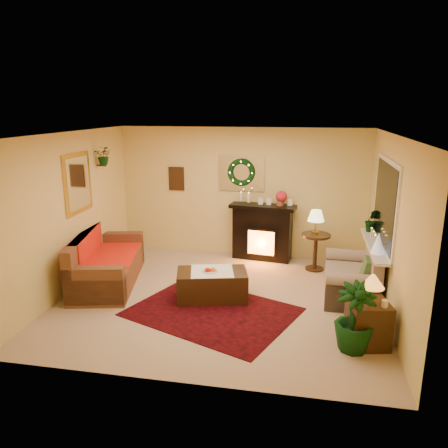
% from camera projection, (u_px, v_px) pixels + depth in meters
% --- Properties ---
extents(floor, '(5.00, 5.00, 0.00)m').
position_uv_depth(floor, '(220.00, 299.00, 7.01)').
color(floor, beige).
rests_on(floor, ground).
extents(ceiling, '(5.00, 5.00, 0.00)m').
position_uv_depth(ceiling, '(220.00, 134.00, 6.34)').
color(ceiling, white).
rests_on(ceiling, ground).
extents(wall_back, '(5.00, 5.00, 0.00)m').
position_uv_depth(wall_back, '(241.00, 193.00, 8.81)').
color(wall_back, '#EFD88C').
rests_on(wall_back, ground).
extents(wall_front, '(5.00, 5.00, 0.00)m').
position_uv_depth(wall_front, '(178.00, 274.00, 4.54)').
color(wall_front, '#EFD88C').
rests_on(wall_front, ground).
extents(wall_left, '(4.50, 4.50, 0.00)m').
position_uv_depth(wall_left, '(70.00, 213.00, 7.12)').
color(wall_left, '#EFD88C').
rests_on(wall_left, ground).
extents(wall_right, '(4.50, 4.50, 0.00)m').
position_uv_depth(wall_right, '(391.00, 229.00, 6.23)').
color(wall_right, '#EFD88C').
rests_on(wall_right, ground).
extents(area_rug, '(2.78, 2.47, 0.01)m').
position_uv_depth(area_rug, '(212.00, 312.00, 6.55)').
color(area_rug, '#401409').
rests_on(area_rug, floor).
extents(sofa, '(1.34, 2.23, 0.89)m').
position_uv_depth(sofa, '(108.00, 259.00, 7.56)').
color(sofa, brown).
rests_on(sofa, floor).
extents(red_throw, '(0.86, 1.39, 0.02)m').
position_uv_depth(red_throw, '(111.00, 255.00, 7.71)').
color(red_throw, '#B92904').
rests_on(red_throw, sofa).
extents(fireplace, '(1.18, 0.52, 1.05)m').
position_uv_depth(fireplace, '(262.00, 232.00, 8.72)').
color(fireplace, black).
rests_on(fireplace, floor).
extents(poinsettia, '(0.22, 0.22, 0.22)m').
position_uv_depth(poinsettia, '(281.00, 197.00, 8.44)').
color(poinsettia, red).
rests_on(poinsettia, fireplace).
extents(mantel_candle_a, '(0.06, 0.06, 0.17)m').
position_uv_depth(mantel_candle_a, '(241.00, 197.00, 8.64)').
color(mantel_candle_a, beige).
rests_on(mantel_candle_a, fireplace).
extents(mantel_candle_b, '(0.06, 0.06, 0.18)m').
position_uv_depth(mantel_candle_b, '(249.00, 198.00, 8.53)').
color(mantel_candle_b, white).
rests_on(mantel_candle_b, fireplace).
extents(mantel_mirror, '(0.92, 0.02, 0.72)m').
position_uv_depth(mantel_mirror, '(241.00, 173.00, 8.69)').
color(mantel_mirror, white).
rests_on(mantel_mirror, wall_back).
extents(wreath, '(0.55, 0.11, 0.55)m').
position_uv_depth(wreath, '(241.00, 172.00, 8.64)').
color(wreath, '#194719').
rests_on(wreath, wall_back).
extents(wall_art, '(0.32, 0.03, 0.48)m').
position_uv_depth(wall_art, '(176.00, 179.00, 8.97)').
color(wall_art, '#381E11').
rests_on(wall_art, wall_back).
extents(gold_mirror, '(0.03, 0.84, 1.00)m').
position_uv_depth(gold_mirror, '(78.00, 183.00, 7.29)').
color(gold_mirror, gold).
rests_on(gold_mirror, wall_left).
extents(hanging_plant, '(0.33, 0.28, 0.36)m').
position_uv_depth(hanging_plant, '(105.00, 164.00, 7.91)').
color(hanging_plant, '#194719').
rests_on(hanging_plant, wall_left).
extents(loveseat, '(0.86, 1.42, 0.81)m').
position_uv_depth(loveseat, '(351.00, 271.00, 7.03)').
color(loveseat, gray).
rests_on(loveseat, floor).
extents(window_frame, '(0.03, 1.86, 1.36)m').
position_uv_depth(window_frame, '(385.00, 203.00, 6.69)').
color(window_frame, white).
rests_on(window_frame, wall_right).
extents(window_glass, '(0.02, 1.70, 1.22)m').
position_uv_depth(window_glass, '(384.00, 203.00, 6.69)').
color(window_glass, black).
rests_on(window_glass, wall_right).
extents(window_sill, '(0.22, 1.86, 0.04)m').
position_uv_depth(window_sill, '(374.00, 245.00, 6.88)').
color(window_sill, white).
rests_on(window_sill, wall_right).
extents(mini_tree, '(0.20, 0.20, 0.31)m').
position_uv_depth(mini_tree, '(378.00, 243.00, 6.41)').
color(mini_tree, silver).
rests_on(mini_tree, window_sill).
extents(sill_plant, '(0.29, 0.23, 0.52)m').
position_uv_depth(sill_plant, '(372.00, 221.00, 7.50)').
color(sill_plant, '#14431C').
rests_on(sill_plant, window_sill).
extents(side_table_round, '(0.58, 0.58, 0.70)m').
position_uv_depth(side_table_round, '(315.00, 253.00, 8.18)').
color(side_table_round, black).
rests_on(side_table_round, floor).
extents(lamp_cream, '(0.30, 0.30, 0.47)m').
position_uv_depth(lamp_cream, '(316.00, 225.00, 8.05)').
color(lamp_cream, '#F7E691').
rests_on(lamp_cream, side_table_round).
extents(end_table_square, '(0.57, 0.57, 0.59)m').
position_uv_depth(end_table_square, '(368.00, 325.00, 5.60)').
color(end_table_square, '#392514').
rests_on(end_table_square, floor).
extents(lamp_tiffany, '(0.30, 0.30, 0.43)m').
position_uv_depth(lamp_tiffany, '(372.00, 291.00, 5.47)').
color(lamp_tiffany, orange).
rests_on(lamp_tiffany, end_table_square).
extents(coffee_table, '(1.21, 0.85, 0.46)m').
position_uv_depth(coffee_table, '(212.00, 286.00, 6.97)').
color(coffee_table, black).
rests_on(coffee_table, floor).
extents(fruit_bowl, '(0.25, 0.25, 0.06)m').
position_uv_depth(fruit_bowl, '(210.00, 273.00, 6.87)').
color(fruit_bowl, beige).
rests_on(fruit_bowl, coffee_table).
extents(floor_palm, '(1.56, 1.56, 2.67)m').
position_uv_depth(floor_palm, '(355.00, 317.00, 5.43)').
color(floor_palm, '#164014').
rests_on(floor_palm, floor).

